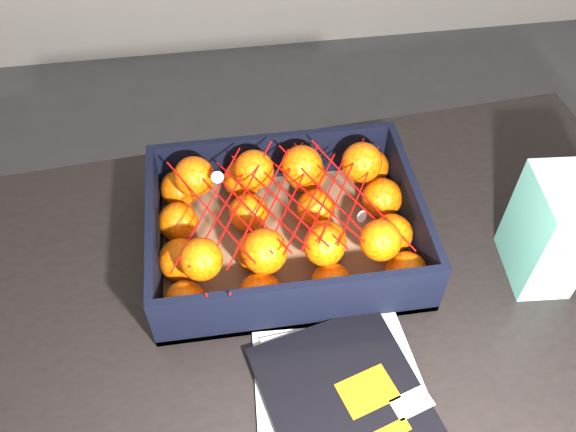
{
  "coord_description": "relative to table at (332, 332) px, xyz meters",
  "views": [
    {
      "loc": [
        -0.36,
        -0.58,
        1.55
      ],
      "look_at": [
        -0.28,
        0.0,
        0.86
      ],
      "focal_mm": 37.18,
      "sensor_mm": 36.0,
      "label": 1
    }
  ],
  "objects": [
    {
      "name": "ground",
      "position": [
        0.21,
        0.09,
        -0.65
      ],
      "size": [
        3.5,
        3.5,
        0.0
      ],
      "primitive_type": "plane",
      "color": "#3D3D40",
      "rests_on": "ground"
    },
    {
      "name": "table",
      "position": [
        0.0,
        0.0,
        0.0
      ],
      "size": [
        1.26,
        0.89,
        0.75
      ],
      "color": "black",
      "rests_on": "ground"
    },
    {
      "name": "magazine_stack",
      "position": [
        -0.02,
        -0.19,
        0.11
      ],
      "size": [
        0.27,
        0.32,
        0.02
      ],
      "color": "silver",
      "rests_on": "table"
    },
    {
      "name": "mesh_net",
      "position": [
        -0.07,
        0.12,
        0.21
      ],
      "size": [
        0.36,
        0.29,
        0.1
      ],
      "color": "red",
      "rests_on": "clementine_heap"
    },
    {
      "name": "produce_crate",
      "position": [
        -0.06,
        0.12,
        0.13
      ],
      "size": [
        0.43,
        0.32,
        0.11
      ],
      "color": "brown",
      "rests_on": "table"
    },
    {
      "name": "retail_carton",
      "position": [
        0.33,
        0.02,
        0.19
      ],
      "size": [
        0.09,
        0.13,
        0.19
      ],
      "primitive_type": "cube",
      "rotation": [
        0.0,
        0.0,
        -0.08
      ],
      "color": "white",
      "rests_on": "table"
    },
    {
      "name": "clementine_heap",
      "position": [
        -0.06,
        0.12,
        0.16
      ],
      "size": [
        0.41,
        0.31,
        0.12
      ],
      "color": "#E64E04",
      "rests_on": "produce_crate"
    }
  ]
}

